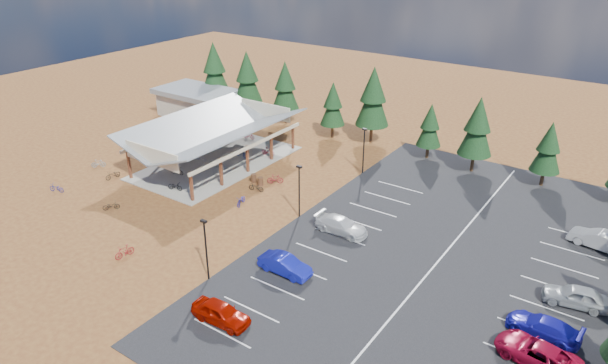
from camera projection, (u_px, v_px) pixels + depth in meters
The scene contains 41 objects.
ground at pixel (244, 210), 51.35m from camera, with size 140.00×140.00×0.00m, color #5C2E18.
asphalt_lot at pixel (442, 257), 44.03m from camera, with size 27.00×44.00×0.04m, color black.
concrete_pad at pixel (217, 162), 61.69m from camera, with size 10.60×18.60×0.10m, color gray.
bike_pavilion at pixel (215, 131), 60.08m from camera, with size 11.65×19.40×4.97m.
outbuilding at pixel (197, 102), 76.24m from camera, with size 11.00×7.00×3.90m.
lamp_post_0 at pixel (206, 246), 40.07m from camera, with size 0.50×0.25×5.14m.
lamp_post_1 at pixel (299, 188), 48.99m from camera, with size 0.50×0.25×5.14m.
lamp_post_2 at pixel (364, 148), 57.90m from camera, with size 0.50×0.25×5.14m.
trash_bin_0 at pixel (254, 178), 56.89m from camera, with size 0.60×0.60×0.90m, color #4D2E1B.
trash_bin_1 at pixel (260, 181), 56.15m from camera, with size 0.60×0.60×0.90m, color #4D2E1B.
pine_0 at pixel (214, 68), 77.91m from camera, with size 4.17×4.17×9.71m.
pine_1 at pixel (247, 77), 74.21m from camera, with size 4.00×4.00×9.32m.
pine_2 at pixel (285, 86), 72.10m from camera, with size 3.66×3.66×8.52m.
pine_3 at pixel (333, 104), 67.36m from camera, with size 3.09×3.09×7.20m.
pine_4 at pixel (373, 97), 65.15m from camera, with size 4.10×4.10×9.54m.
pine_5 at pixel (430, 125), 61.32m from camera, with size 2.82×2.82×6.56m.
pine_6 at pixel (478, 127), 57.42m from camera, with size 3.63×3.63×8.45m.
pine_7 at pixel (549, 147), 54.49m from camera, with size 3.00×3.00×6.98m.
bike_0 at pixel (177, 171), 58.44m from camera, with size 0.56×1.59×0.84m, color black.
bike_1 at pixel (201, 157), 61.77m from camera, with size 0.44×1.54×0.93m, color #92939A.
bike_2 at pixel (217, 144), 65.68m from camera, with size 0.54×1.55×0.81m, color navy.
bike_3 at pixel (249, 135), 68.19m from camera, with size 0.45×1.58×0.95m, color maroon.
bike_4 at pixel (175, 186), 54.92m from camera, with size 0.57×1.64×0.86m, color black.
bike_5 at pixel (219, 164), 59.79m from camera, with size 0.51×1.80×1.08m, color gray.
bike_6 at pixel (241, 153), 62.90m from camera, with size 0.58×1.66×0.87m, color navy.
bike_7 at pixel (268, 151), 63.33m from camera, with size 0.46×1.63×0.98m, color maroon.
bike_8 at pixel (113, 175), 57.67m from camera, with size 0.60×1.72×0.90m, color black.
bike_9 at pixel (98, 163), 60.40m from camera, with size 0.44×1.55×0.93m, color #909498.
bike_10 at pixel (56, 188), 54.76m from camera, with size 0.58×1.68×0.88m, color navy.
bike_11 at pixel (124, 252), 43.86m from camera, with size 0.50×1.77×1.06m, color maroon.
bike_12 at pixel (111, 206), 51.32m from camera, with size 0.54×1.55×0.82m, color black.
bike_14 at pixel (241, 200), 52.19m from camera, with size 0.63×1.81×0.95m, color #1B1DA0.
bike_15 at pixel (275, 179), 56.55m from camera, with size 0.48×1.69×1.01m, color maroon.
bike_16 at pixel (256, 187), 54.93m from camera, with size 0.58×1.68×0.88m, color black.
car_0 at pixel (221, 313), 36.52m from camera, with size 1.72×4.28×1.46m, color #950D01.
car_1 at pixel (285, 265), 41.71m from camera, with size 1.52×4.35×1.43m, color #121895.
car_3 at pixel (341, 225), 47.28m from camera, with size 1.97×4.84×1.40m, color silver.
car_6 at pixel (537, 353), 33.10m from camera, with size 2.35×5.10×1.42m, color maroon.
car_7 at pixel (543, 327), 35.29m from camera, with size 1.91×4.69×1.36m, color #1515A1.
car_8 at pixel (576, 296), 38.14m from camera, with size 1.79×4.44×1.51m, color #999DA1.
car_9 at pixel (598, 239), 45.03m from camera, with size 1.62×4.63×1.53m, color #B9B9B9.
Camera 1 is at (30.50, -33.97, 24.33)m, focal length 32.00 mm.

